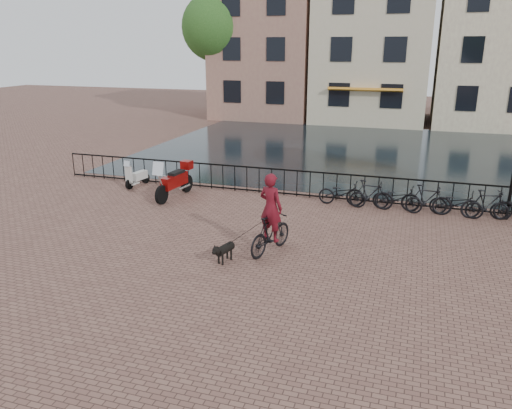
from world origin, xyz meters
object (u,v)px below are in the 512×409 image
(dog, at_px, (225,251))
(scooter, at_px, (137,172))
(cyclist, at_px, (271,218))
(motorcycle, at_px, (174,177))

(dog, height_order, scooter, scooter)
(cyclist, xyz_separation_m, motorcycle, (-4.89, 3.88, -0.20))
(cyclist, height_order, scooter, cyclist)
(motorcycle, bearing_deg, cyclist, -32.37)
(dog, xyz_separation_m, motorcycle, (-3.91, 4.84, 0.51))
(dog, distance_m, motorcycle, 6.25)
(dog, bearing_deg, motorcycle, 143.50)
(cyclist, bearing_deg, motorcycle, -20.32)
(cyclist, distance_m, scooter, 8.59)
(cyclist, distance_m, motorcycle, 6.24)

